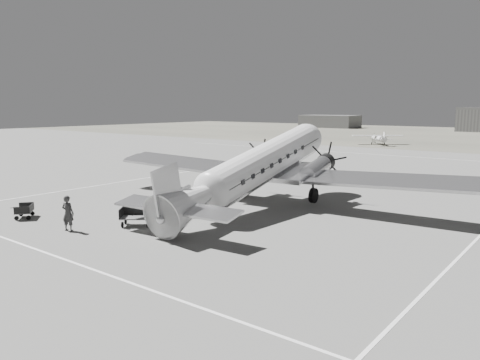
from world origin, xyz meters
name	(u,v)px	position (x,y,z in m)	size (l,w,h in m)	color
ground	(274,212)	(0.00, 0.00, 0.00)	(260.00, 260.00, 0.00)	slate
taxi_line_near	(92,269)	(0.00, -14.00, 0.01)	(60.00, 0.15, 0.01)	white
taxi_line_right	(472,244)	(12.00, 0.00, 0.01)	(0.15, 80.00, 0.01)	white
taxi_line_left	(185,172)	(-18.00, 10.00, 0.01)	(0.15, 60.00, 0.01)	white
taxi_line_horizon	(442,159)	(0.00, 40.00, 0.01)	(90.00, 0.15, 0.01)	white
shed_secondary	(330,121)	(-55.00, 115.00, 2.00)	(18.00, 10.00, 4.00)	#565656
dc3_airliner	(258,169)	(-1.50, 0.24, 2.72)	(28.53, 19.79, 5.43)	#AEAEB0
light_plane_left	(378,139)	(-15.63, 57.40, 0.97)	(9.34, 7.58, 1.94)	silver
baggage_cart_near	(136,217)	(-4.31, -7.99, 0.53)	(1.88, 1.33, 1.06)	#565656
baggage_cart_far	(24,211)	(-11.35, -11.01, 0.43)	(1.53, 1.08, 0.86)	#565656
ground_crew	(68,213)	(-6.41, -11.06, 1.01)	(0.73, 0.48, 2.01)	#282828
ramp_agent	(164,205)	(-4.30, -5.82, 0.89)	(0.86, 0.67, 1.77)	silver
passenger	(183,202)	(-3.84, -4.62, 0.92)	(0.90, 0.59, 1.84)	#B1B1AF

